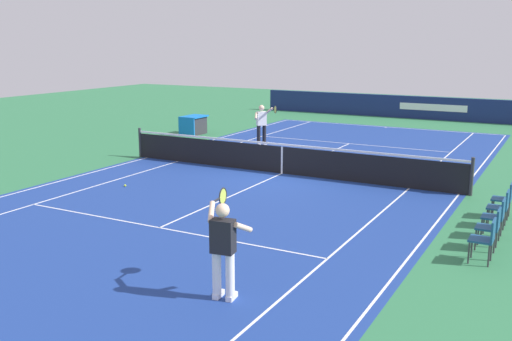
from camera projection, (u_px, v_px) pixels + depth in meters
name	position (u px, v px, depth m)	size (l,w,h in m)	color
ground_plane	(282.00, 173.00, 18.88)	(60.00, 60.00, 0.00)	#2D7247
court_slab	(282.00, 173.00, 18.88)	(24.20, 11.40, 0.00)	navy
court_line_markings	(282.00, 173.00, 18.88)	(23.85, 11.05, 0.01)	white
tennis_net	(282.00, 159.00, 18.78)	(0.10, 11.70, 1.08)	#2D2D33
stadium_barrier	(408.00, 107.00, 32.40)	(0.26, 17.00, 1.23)	navy
tennis_player_near	(223.00, 246.00, 9.51)	(1.03, 0.81, 1.70)	white
tennis_player_far	(262.00, 123.00, 23.83)	(0.74, 1.13, 1.70)	black
tennis_ball	(125.00, 186.00, 17.18)	(0.07, 0.07, 0.07)	#CCE01E
spectator_chair_0	(505.00, 197.00, 14.03)	(0.44, 0.44, 0.88)	#38383D
spectator_chair_1	(501.00, 206.00, 13.31)	(0.44, 0.44, 0.88)	#38383D
spectator_chair_2	(497.00, 215.00, 12.59)	(0.44, 0.44, 0.88)	#38383D
spectator_chair_3	(492.00, 225.00, 11.88)	(0.44, 0.44, 0.88)	#38383D
spectator_chair_4	(486.00, 237.00, 11.16)	(0.44, 0.44, 0.88)	#38383D
equipment_cart_tarped	(194.00, 125.00, 26.71)	(1.25, 0.84, 0.85)	#2D2D33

